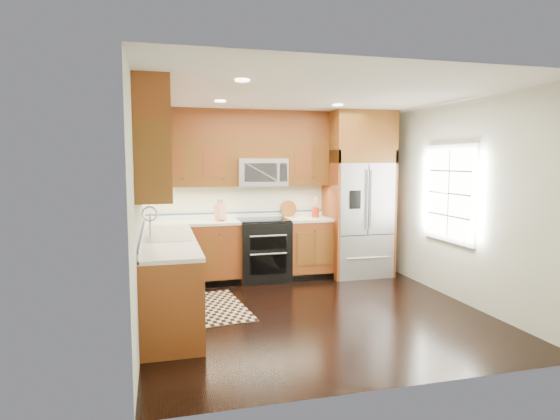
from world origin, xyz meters
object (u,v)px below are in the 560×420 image
object	(u,v)px
knife_block	(220,212)
utensil_crock	(315,210)
range	(263,250)
rug	(211,307)
refrigerator	(358,194)

from	to	relation	value
knife_block	utensil_crock	xyz separation A→B (m)	(1.52, 0.03, -0.01)
range	utensil_crock	size ratio (longest dim) A/B	2.84
range	knife_block	size ratio (longest dim) A/B	2.96
rug	range	bearing A→B (deg)	45.03
rug	knife_block	bearing A→B (deg)	69.94
rug	knife_block	distance (m)	1.67
range	refrigerator	size ratio (longest dim) A/B	0.36
knife_block	utensil_crock	distance (m)	1.52
range	refrigerator	bearing A→B (deg)	-1.40
refrigerator	utensil_crock	distance (m)	0.74
utensil_crock	range	bearing A→B (deg)	-175.32
rug	utensil_crock	world-z (taller)	utensil_crock
rug	utensil_crock	size ratio (longest dim) A/B	4.13
range	refrigerator	xyz separation A→B (m)	(1.55, -0.04, 0.83)
range	knife_block	distance (m)	0.89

